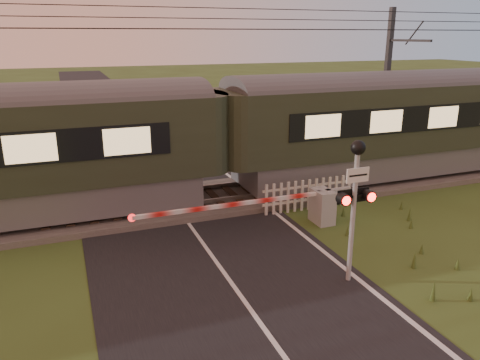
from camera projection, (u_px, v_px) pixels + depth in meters
name	position (u px, v px, depth m)	size (l,w,h in m)	color
ground	(250.00, 309.00, 9.49)	(160.00, 160.00, 0.00)	#37481B
road	(255.00, 315.00, 9.28)	(6.00, 140.00, 0.03)	black
track_bed	(175.00, 203.00, 15.27)	(140.00, 3.40, 0.39)	#47423D
overhead_wires	(167.00, 21.00, 13.59)	(120.00, 0.62, 0.62)	black
train	(218.00, 137.00, 15.15)	(40.41, 2.79, 3.76)	slate
boom_gate	(313.00, 206.00, 13.62)	(6.52, 0.78, 1.03)	gray
crossing_signal	(355.00, 187.00, 9.95)	(0.83, 0.35, 3.25)	gray
picket_fence	(312.00, 194.00, 14.81)	(3.44, 0.08, 1.01)	silver
catenary_mast	(387.00, 85.00, 19.59)	(0.20, 2.45, 6.41)	#2D2D30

